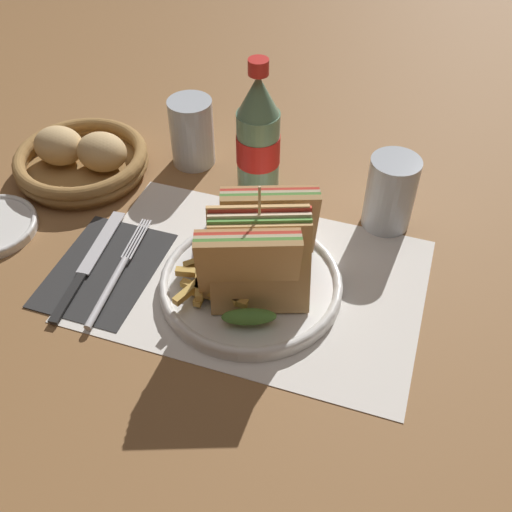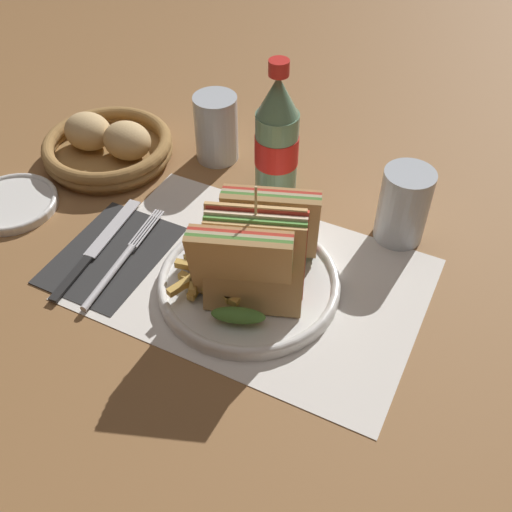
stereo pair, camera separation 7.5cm
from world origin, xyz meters
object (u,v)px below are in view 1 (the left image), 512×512
(knife, at_px, (88,264))
(glass_near, at_px, (390,197))
(plate_main, at_px, (251,283))
(fork, at_px, (114,280))
(club_sandwich, at_px, (259,250))
(bread_basket, at_px, (82,159))
(coke_bottle_near, at_px, (258,138))
(glass_far, at_px, (192,136))

(knife, relative_size, glass_near, 1.94)
(plate_main, relative_size, fork, 1.16)
(club_sandwich, bearing_deg, fork, -165.65)
(club_sandwich, xyz_separation_m, knife, (-0.23, -0.03, -0.07))
(fork, bearing_deg, bread_basket, 123.17)
(coke_bottle_near, xyz_separation_m, glass_far, (-0.12, 0.03, -0.04))
(knife, bearing_deg, glass_near, 25.62)
(glass_near, xyz_separation_m, bread_basket, (-0.47, -0.03, -0.02))
(bread_basket, bearing_deg, knife, -58.65)
(coke_bottle_near, height_order, glass_far, coke_bottle_near)
(plate_main, xyz_separation_m, bread_basket, (-0.33, 0.15, 0.01))
(plate_main, xyz_separation_m, club_sandwich, (0.01, -0.00, 0.06))
(plate_main, height_order, glass_far, glass_far)
(knife, xyz_separation_m, coke_bottle_near, (0.16, 0.23, 0.08))
(club_sandwich, height_order, bread_basket, club_sandwich)
(plate_main, bearing_deg, club_sandwich, -11.07)
(fork, bearing_deg, club_sandwich, 9.13)
(knife, relative_size, glass_far, 1.94)
(coke_bottle_near, relative_size, glass_near, 1.93)
(bread_basket, bearing_deg, glass_near, 3.43)
(fork, height_order, knife, fork)
(fork, bearing_deg, knife, 155.23)
(coke_bottle_near, distance_m, glass_far, 0.13)
(club_sandwich, xyz_separation_m, coke_bottle_near, (-0.07, 0.20, 0.01))
(plate_main, xyz_separation_m, glass_far, (-0.18, 0.23, 0.04))
(club_sandwich, height_order, fork, club_sandwich)
(coke_bottle_near, relative_size, glass_far, 1.93)
(club_sandwich, distance_m, glass_near, 0.23)
(glass_near, bearing_deg, bread_basket, -176.57)
(bread_basket, bearing_deg, club_sandwich, -24.54)
(plate_main, distance_m, glass_near, 0.23)
(glass_near, distance_m, glass_far, 0.32)
(plate_main, relative_size, coke_bottle_near, 1.12)
(club_sandwich, bearing_deg, bread_basket, 155.46)
(club_sandwich, height_order, knife, club_sandwich)
(fork, distance_m, coke_bottle_near, 0.28)
(club_sandwich, bearing_deg, glass_far, 128.35)
(knife, height_order, glass_near, glass_near)
(fork, distance_m, bread_basket, 0.26)
(glass_far, bearing_deg, glass_near, -9.57)
(fork, xyz_separation_m, bread_basket, (-0.16, 0.20, 0.02))
(glass_near, height_order, bread_basket, glass_near)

